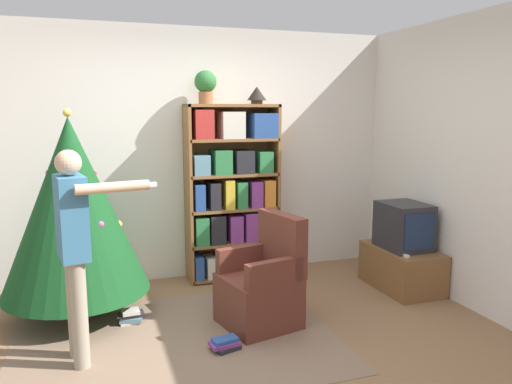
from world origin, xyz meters
name	(u,v)px	position (x,y,z in m)	size (l,w,h in m)	color
ground_plane	(235,353)	(0.00, 0.00, 0.00)	(14.00, 14.00, 0.00)	#846042
wall_back	(184,155)	(0.00, 1.88, 1.30)	(8.00, 0.10, 2.60)	silver
wall_right	(496,166)	(2.28, 0.00, 1.30)	(0.10, 8.00, 2.60)	silver
area_rug	(176,341)	(-0.38, 0.32, 0.00)	(2.43, 1.84, 0.01)	#7F6651
bookshelf	(233,195)	(0.45, 1.64, 0.89)	(0.96, 0.33, 1.82)	brown
tv_stand	(402,268)	(1.96, 0.78, 0.21)	(0.50, 0.81, 0.41)	brown
television	(404,226)	(1.96, 0.78, 0.64)	(0.40, 0.50, 0.45)	#28282D
game_remote	(404,255)	(1.81, 0.54, 0.42)	(0.04, 0.12, 0.02)	white
christmas_tree	(73,207)	(-1.10, 1.10, 0.96)	(1.22, 1.22, 1.78)	#4C3323
armchair	(263,287)	(0.36, 0.42, 0.32)	(0.68, 0.67, 0.92)	brown
standing_person	(75,240)	(-1.07, 0.23, 0.89)	(0.68, 0.46, 1.51)	#9E937F
potted_plant	(206,85)	(0.19, 1.65, 2.01)	(0.22, 0.22, 0.33)	#935B38
table_lamp	(257,94)	(0.72, 1.65, 1.93)	(0.20, 0.20, 0.18)	#473828
book_pile_near_tree	(131,317)	(-0.68, 0.79, 0.05)	(0.21, 0.16, 0.11)	beige
book_pile_by_chair	(225,344)	(-0.06, 0.07, 0.04)	(0.24, 0.18, 0.09)	#232328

